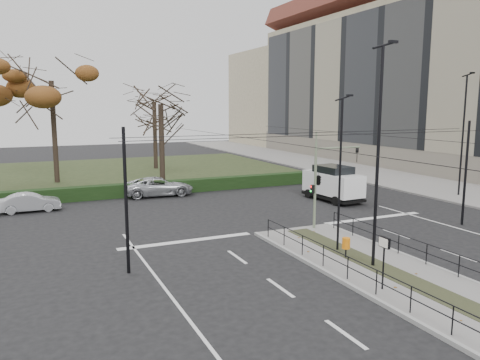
# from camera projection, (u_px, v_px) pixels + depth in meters

# --- Properties ---
(ground) EXTENTS (140.00, 140.00, 0.00)m
(ground) POSITION_uv_depth(u_px,v_px,m) (348.00, 256.00, 21.40)
(ground) COLOR black
(ground) RESTS_ON ground
(median_island) EXTENTS (4.40, 15.00, 0.14)m
(median_island) POSITION_uv_depth(u_px,v_px,m) (386.00, 272.00, 19.14)
(median_island) COLOR slate
(median_island) RESTS_ON ground
(sidewalk_east) EXTENTS (8.00, 90.00, 0.14)m
(sidewalk_east) POSITION_uv_depth(u_px,v_px,m) (358.00, 172.00, 48.53)
(sidewalk_east) COLOR slate
(sidewalk_east) RESTS_ON ground
(park) EXTENTS (38.00, 26.00, 0.10)m
(park) POSITION_uv_depth(u_px,v_px,m) (106.00, 173.00, 47.72)
(park) COLOR #253018
(park) RESTS_ON ground
(hedge) EXTENTS (38.00, 1.00, 1.00)m
(hedge) POSITION_uv_depth(u_px,v_px,m) (133.00, 190.00, 35.60)
(hedge) COLOR black
(hedge) RESTS_ON ground
(apartment_block) EXTENTS (13.09, 52.10, 21.64)m
(apartment_block) POSITION_uv_depth(u_px,v_px,m) (421.00, 74.00, 52.76)
(apartment_block) COLOR tan
(apartment_block) RESTS_ON ground
(median_railing) EXTENTS (4.14, 13.24, 0.92)m
(median_railing) POSITION_uv_depth(u_px,v_px,m) (389.00, 252.00, 18.91)
(median_railing) COLOR black
(median_railing) RESTS_ON median_island
(catenary) EXTENTS (20.00, 34.00, 6.00)m
(catenary) POSITION_uv_depth(u_px,v_px,m) (330.00, 178.00, 22.32)
(catenary) COLOR black
(catenary) RESTS_ON ground
(traffic_light) EXTENTS (3.23, 1.84, 4.75)m
(traffic_light) POSITION_uv_depth(u_px,v_px,m) (320.00, 178.00, 25.55)
(traffic_light) COLOR slate
(traffic_light) RESTS_ON median_island
(litter_bin) EXTENTS (0.35, 0.35, 0.91)m
(litter_bin) POSITION_uv_depth(u_px,v_px,m) (346.00, 244.00, 20.67)
(litter_bin) COLOR black
(litter_bin) RESTS_ON median_island
(info_panel) EXTENTS (0.11, 0.51, 1.97)m
(info_panel) POSITION_uv_depth(u_px,v_px,m) (384.00, 248.00, 16.97)
(info_panel) COLOR black
(info_panel) RESTS_ON median_island
(streetlamp_median_near) EXTENTS (0.77, 0.16, 9.24)m
(streetlamp_median_near) POSITION_uv_depth(u_px,v_px,m) (378.00, 155.00, 19.03)
(streetlamp_median_near) COLOR black
(streetlamp_median_near) RESTS_ON median_island
(streetlamp_median_far) EXTENTS (0.60, 0.12, 7.18)m
(streetlamp_median_far) POSITION_uv_depth(u_px,v_px,m) (340.00, 173.00, 21.33)
(streetlamp_median_far) COLOR black
(streetlamp_median_far) RESTS_ON median_island
(streetlamp_sidewalk) EXTENTS (0.76, 0.16, 9.14)m
(streetlamp_sidewalk) POSITION_uv_depth(u_px,v_px,m) (463.00, 133.00, 34.80)
(streetlamp_sidewalk) COLOR black
(streetlamp_sidewalk) RESTS_ON sidewalk_east
(parked_car_second) EXTENTS (3.74, 1.32, 1.23)m
(parked_car_second) POSITION_uv_depth(u_px,v_px,m) (30.00, 202.00, 30.37)
(parked_car_second) COLOR #ADAFB5
(parked_car_second) RESTS_ON ground
(parked_car_fourth) EXTENTS (5.37, 2.83, 1.44)m
(parked_car_fourth) POSITION_uv_depth(u_px,v_px,m) (159.00, 186.00, 35.80)
(parked_car_fourth) COLOR #ADAFB5
(parked_car_fourth) RESTS_ON ground
(white_van) EXTENTS (2.46, 4.96, 2.55)m
(white_van) POSITION_uv_depth(u_px,v_px,m) (333.00, 183.00, 33.90)
(white_van) COLOR white
(white_van) RESTS_ON ground
(rust_tree) EXTENTS (8.77, 8.77, 11.66)m
(rust_tree) POSITION_uv_depth(u_px,v_px,m) (51.00, 81.00, 40.30)
(rust_tree) COLOR black
(rust_tree) RESTS_ON park
(bare_tree_center) EXTENTS (6.34, 6.34, 9.53)m
(bare_tree_center) POSITION_uv_depth(u_px,v_px,m) (154.00, 107.00, 49.99)
(bare_tree_center) COLOR black
(bare_tree_center) RESTS_ON park
(bare_tree_near) EXTENTS (5.20, 5.20, 9.13)m
(bare_tree_near) POSITION_uv_depth(u_px,v_px,m) (161.00, 110.00, 37.99)
(bare_tree_near) COLOR black
(bare_tree_near) RESTS_ON park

